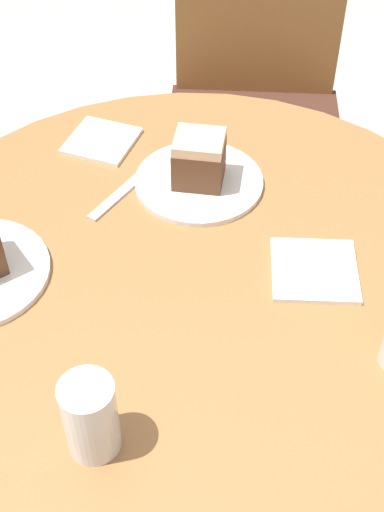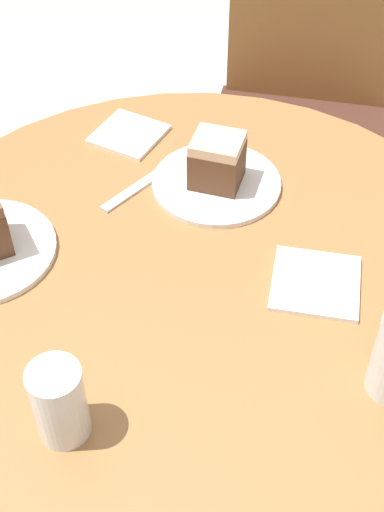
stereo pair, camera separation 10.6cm
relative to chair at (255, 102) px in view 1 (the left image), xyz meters
The scene contains 9 objects.
ground_plane 0.99m from the chair, 92.91° to the right, with size 8.00×8.00×0.00m, color beige.
table 0.86m from the chair, 92.91° to the right, with size 1.01×1.01×0.75m.
chair is the anchor object (origin of this frame).
plate_near 0.69m from the chair, 95.57° to the right, with size 0.22×0.22×0.01m.
cake_slice_near 0.70m from the chair, 95.57° to the right, with size 0.08×0.08×0.09m.
glass_lemonade 1.20m from the chair, 96.06° to the right, with size 0.07×0.07×0.12m.
napkin_stack 0.87m from the chair, 80.20° to the right, with size 0.14×0.14×0.01m.
fork 0.75m from the chair, 105.62° to the right, with size 0.09×0.15×0.00m.
napkin_side 0.65m from the chair, 115.35° to the right, with size 0.14×0.14×0.01m.
Camera 1 is at (0.11, -0.74, 1.54)m, focal length 50.00 mm.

